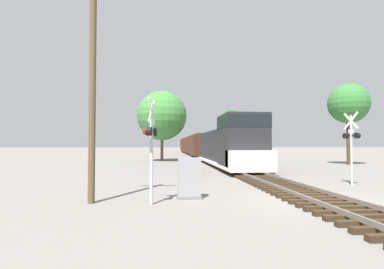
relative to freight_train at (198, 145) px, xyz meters
name	(u,v)px	position (x,y,z in m)	size (l,w,h in m)	color
ground_plane	(319,202)	(0.00, -42.61, -1.94)	(400.00, 400.00, 0.00)	slate
rail_track_bed	(319,198)	(0.00, -42.61, -1.80)	(2.60, 160.00, 0.31)	#382819
freight_train	(198,145)	(0.00, 0.00, 0.00)	(3.12, 70.32, 4.38)	#232326
crossing_signal_near	(151,139)	(-6.26, -42.55, 0.40)	(0.48, 1.01, 3.79)	#B7B7BC
crossing_signal_far	(352,141)	(4.04, -38.43, 0.41)	(0.54, 1.01, 3.85)	#B7B7BC
relay_cabinet	(189,178)	(-4.78, -41.53, -1.14)	(0.97, 0.52, 1.61)	slate
utility_pole	(93,78)	(-8.42, -42.14, 2.65)	(1.80, 0.25, 8.84)	brown
tree_far_right	(348,104)	(13.63, -23.29, 4.47)	(4.20, 4.20, 8.58)	#473521
tree_mid_background	(162,116)	(-6.23, -14.94, 3.89)	(6.34, 6.34, 9.00)	brown
tree_deep_background	(232,122)	(6.70, 2.27, 4.36)	(4.61, 4.61, 8.66)	brown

